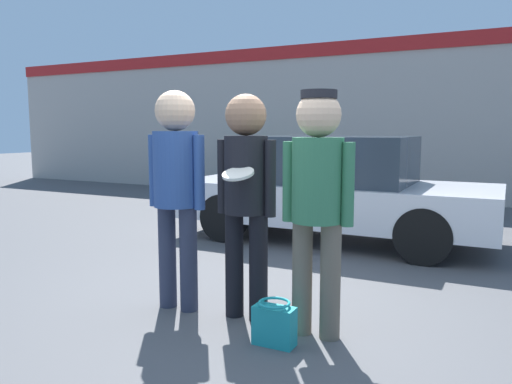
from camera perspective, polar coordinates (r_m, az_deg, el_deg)
ground_plane at (r=4.21m, az=2.18°, el=-14.17°), size 56.00×56.00×0.00m
storefront_building at (r=11.18m, az=18.70°, el=7.97°), size 24.00×0.22×3.48m
person_left at (r=4.22m, az=-9.10°, el=1.64°), size 0.55×0.38×1.85m
person_middle_with_frisbee at (r=3.95m, az=-1.15°, el=0.78°), size 0.51×0.53×1.80m
person_right at (r=3.62m, az=7.04°, el=0.38°), size 0.54×0.37×1.80m
parked_car_near at (r=7.00m, az=8.73°, el=0.41°), size 4.24×1.78×1.44m
shrub at (r=11.67m, az=-0.50°, el=2.28°), size 1.09×1.09×1.09m
handbag at (r=3.67m, az=2.10°, el=-14.85°), size 0.30×0.23×0.32m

